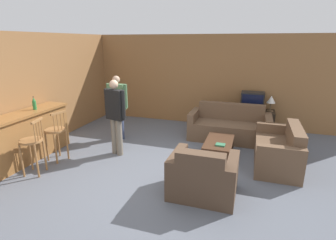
{
  "coord_description": "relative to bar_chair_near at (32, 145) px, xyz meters",
  "views": [
    {
      "loc": [
        1.43,
        -4.04,
        2.41
      ],
      "look_at": [
        -0.18,
        0.86,
        0.85
      ],
      "focal_mm": 28.0,
      "sensor_mm": 36.0,
      "label": 1
    }
  ],
  "objects": [
    {
      "name": "couch_far",
      "position": [
        3.28,
        2.99,
        -0.27
      ],
      "size": [
        1.97,
        0.88,
        0.88
      ],
      "color": "brown",
      "rests_on": "ground_plane"
    },
    {
      "name": "person_by_window",
      "position": [
        0.61,
        2.14,
        0.33
      ],
      "size": [
        0.57,
        0.19,
        1.61
      ],
      "color": "#384260",
      "rests_on": "ground_plane"
    },
    {
      "name": "tv_unit",
      "position": [
        3.78,
        3.82,
        -0.28
      ],
      "size": [
        1.21,
        0.52,
        0.6
      ],
      "color": "#2D2319",
      "rests_on": "ground_plane"
    },
    {
      "name": "table_lamp",
      "position": [
        4.25,
        3.82,
        0.32
      ],
      "size": [
        0.22,
        0.22,
        0.42
      ],
      "color": "brown",
      "rests_on": "tv_unit"
    },
    {
      "name": "armchair_near",
      "position": [
        3.13,
        0.27,
        -0.27
      ],
      "size": [
        1.05,
        0.84,
        0.85
      ],
      "color": "#4C3828",
      "rests_on": "ground_plane"
    },
    {
      "name": "book_on_table",
      "position": [
        3.24,
        1.53,
        -0.18
      ],
      "size": [
        0.19,
        0.15,
        0.03
      ],
      "color": "#33704C",
      "rests_on": "coffee_table"
    },
    {
      "name": "ground_plane",
      "position": [
        2.34,
        0.57,
        -0.58
      ],
      "size": [
        24.0,
        24.0,
        0.0
      ],
      "primitive_type": "plane",
      "color": "#565B66"
    },
    {
      "name": "wall_left",
      "position": [
        -0.95,
        1.86,
        0.72
      ],
      "size": [
        0.08,
        8.58,
        2.6
      ],
      "color": "olive",
      "rests_on": "ground_plane"
    },
    {
      "name": "person_by_counter",
      "position": [
        1.03,
        1.28,
        0.35
      ],
      "size": [
        0.53,
        0.27,
        1.65
      ],
      "color": "#756B5B",
      "rests_on": "ground_plane"
    },
    {
      "name": "bottle",
      "position": [
        -0.59,
        0.76,
        0.56
      ],
      "size": [
        0.08,
        0.08,
        0.28
      ],
      "color": "#2D7F3D",
      "rests_on": "bar_counter"
    },
    {
      "name": "wall_back",
      "position": [
        2.34,
        4.15,
        0.72
      ],
      "size": [
        9.4,
        0.08,
        2.6
      ],
      "color": "olive",
      "rests_on": "ground_plane"
    },
    {
      "name": "coffee_table",
      "position": [
        3.18,
        1.78,
        -0.25
      ],
      "size": [
        0.56,
        1.04,
        0.39
      ],
      "color": "#472D1E",
      "rests_on": "ground_plane"
    },
    {
      "name": "bar_counter",
      "position": [
        -0.62,
        0.29,
        -0.07
      ],
      "size": [
        0.55,
        2.38,
        1.02
      ],
      "color": "brown",
      "rests_on": "ground_plane"
    },
    {
      "name": "bar_chair_near",
      "position": [
        0.0,
        0.0,
        0.0
      ],
      "size": [
        0.49,
        0.49,
        1.07
      ],
      "color": "#996638",
      "rests_on": "ground_plane"
    },
    {
      "name": "loveseat_right",
      "position": [
        4.37,
        1.78,
        -0.27
      ],
      "size": [
        0.81,
        1.53,
        0.84
      ],
      "color": "brown",
      "rests_on": "ground_plane"
    },
    {
      "name": "bar_chair_mid",
      "position": [
        0.0,
        0.62,
        0.0
      ],
      "size": [
        0.48,
        0.48,
        1.07
      ],
      "color": "#996638",
      "rests_on": "ground_plane"
    },
    {
      "name": "tv",
      "position": [
        3.78,
        3.82,
        0.27
      ],
      "size": [
        0.6,
        0.41,
        0.5
      ],
      "color": "black",
      "rests_on": "tv_unit"
    }
  ]
}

